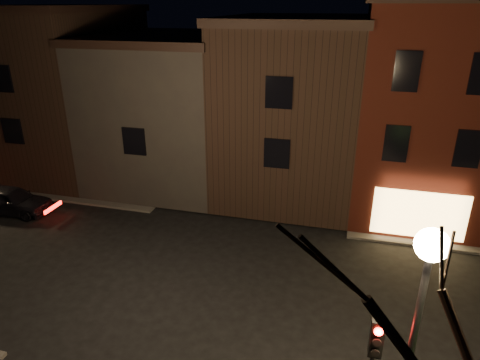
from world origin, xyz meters
name	(u,v)px	position (x,y,z in m)	size (l,w,h in m)	color
ground	(211,285)	(0.00, 0.00, 0.00)	(120.00, 120.00, 0.00)	black
sidewalk_far_left	(73,121)	(-20.00, 20.00, 0.06)	(30.00, 30.00, 0.12)	#2D2B28
corner_building	(422,107)	(8.00, 9.47, 5.40)	(6.50, 8.50, 10.50)	#3E120B
row_building_a	(294,106)	(1.50, 10.50, 4.83)	(7.30, 10.30, 9.40)	black
row_building_b	(173,107)	(-5.75, 10.50, 4.33)	(7.80, 10.30, 8.40)	black
row_building_c	(66,89)	(-13.00, 10.50, 5.08)	(7.30, 10.30, 9.90)	black
street_lamp_near	(421,298)	(6.20, -6.00, 5.18)	(0.60, 0.60, 6.48)	black
parked_car_a	(11,200)	(-11.92, 3.28, 0.71)	(1.67, 4.15, 1.42)	black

